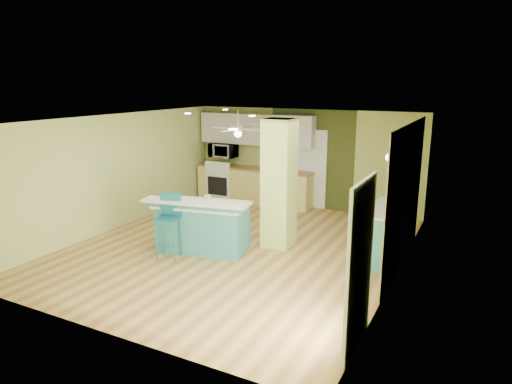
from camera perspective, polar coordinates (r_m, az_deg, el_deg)
floor at (r=9.02m, az=-2.31°, el=-6.98°), size 6.00×7.00×0.01m
ceiling at (r=8.47m, az=-2.47°, el=9.13°), size 6.00×7.00×0.01m
wall_back at (r=11.77m, az=6.08°, el=4.19°), size 6.00×0.01×2.50m
wall_front at (r=5.98m, az=-19.26°, el=-5.88°), size 6.00×0.01×2.50m
wall_left at (r=10.44m, az=-16.90°, el=2.46°), size 0.01×7.00×2.50m
wall_right at (r=7.67m, az=17.55°, el=-1.50°), size 0.01×7.00×2.50m
wood_panel at (r=8.25m, az=18.17°, el=-0.51°), size 0.02×3.40×2.50m
olive_accent at (r=11.69m, az=6.96°, el=4.09°), size 2.20×0.02×2.50m
interior_door at (r=11.71m, az=6.88°, el=2.87°), size 0.82×0.05×2.00m
french_door at (r=5.59m, az=12.85°, el=-9.00°), size 0.04×1.08×2.10m
column at (r=8.80m, az=2.91°, el=1.03°), size 0.55×0.55×2.50m
kitchen_run at (r=12.17m, az=-0.25°, el=0.84°), size 3.25×0.63×0.94m
stove at (r=12.63m, az=-4.09°, el=1.22°), size 0.76×0.66×1.08m
upper_cabinets at (r=12.04m, az=0.01°, el=7.83°), size 3.20×0.34×0.80m
microwave at (r=12.47m, az=-4.14°, el=5.22°), size 0.70×0.48×0.39m
ceiling_fan at (r=10.78m, az=-2.27°, el=7.82°), size 1.41×1.41×0.61m
pendant_lamp at (r=8.33m, az=16.37°, el=4.21°), size 0.14×0.14×0.69m
wall_decor at (r=8.38m, az=18.39°, el=1.79°), size 0.03×0.90×0.70m
peninsula at (r=8.81m, az=-6.67°, el=-4.16°), size 2.03×1.39×1.06m
bar_stool at (r=8.43m, az=-10.80°, el=-2.90°), size 0.49×0.49×1.20m
side_counter at (r=8.64m, az=16.07°, el=-4.97°), size 0.65×1.52×0.98m
fruit_bowl at (r=11.77m, az=2.80°, el=2.92°), size 0.42×0.42×0.08m
canister at (r=8.73m, az=-6.08°, el=-0.89°), size 0.13×0.13×0.15m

